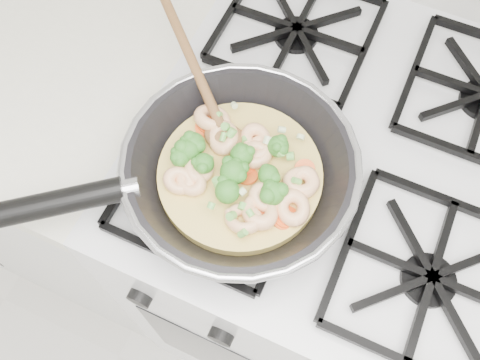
% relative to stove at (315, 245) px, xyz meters
% --- Properties ---
extents(stove, '(0.60, 0.60, 0.92)m').
position_rel_stove_xyz_m(stove, '(0.00, 0.00, 0.00)').
color(stove, white).
rests_on(stove, ground).
extents(counter_left, '(1.00, 0.60, 0.90)m').
position_rel_stove_xyz_m(counter_left, '(-0.80, 0.00, -0.01)').
color(counter_left, silver).
rests_on(counter_left, ground).
extents(skillet, '(0.43, 0.43, 0.09)m').
position_rel_stove_xyz_m(skillet, '(-0.13, -0.13, 0.50)').
color(skillet, black).
rests_on(skillet, stove).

